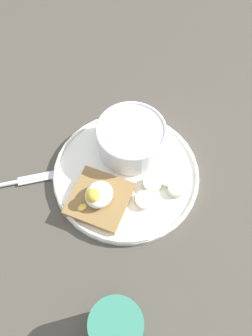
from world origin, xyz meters
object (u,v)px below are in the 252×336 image
banana_slice_back (167,178)px  knife (19,182)px  toast_slice (100,199)px  coffee_mug (116,328)px  banana_slice_right (176,189)px  oatmeal_bowl (131,138)px  banana_slice_left (144,200)px  banana_slice_front (151,185)px  poached_egg (98,195)px

banana_slice_back → knife: bearing=118.6°
toast_slice → banana_slice_back: bearing=-41.9°
toast_slice → coffee_mug: 20.81cm
banana_slice_right → knife: banana_slice_right is taller
oatmeal_bowl → coffee_mug: bearing=-155.6°
banana_slice_left → banana_slice_right: 5.99cm
banana_slice_front → coffee_mug: bearing=-165.4°
oatmeal_bowl → toast_slice: (-12.21, -0.51, -2.13)cm
toast_slice → coffee_mug: (-16.46, -12.50, 2.41)cm
poached_egg → banana_slice_left: poached_egg is taller
banana_slice_front → banana_slice_left: 3.03cm
oatmeal_bowl → banana_slice_right: size_ratio=2.92×
banana_slice_front → banana_slice_left: (-3.02, -0.20, -0.06)cm
banana_slice_back → knife: (-12.66, 23.19, -1.31)cm
toast_slice → banana_slice_back: size_ratio=2.46×
banana_slice_front → banana_slice_left: bearing=-176.1°
toast_slice → knife: 15.33cm
toast_slice → banana_slice_left: size_ratio=2.51×
coffee_mug → banana_slice_right: bearing=4.5°
poached_egg → coffee_mug: (-16.24, -12.62, 0.35)cm
banana_slice_left → knife: size_ratio=0.38×
banana_slice_right → coffee_mug: coffee_mug is taller
coffee_mug → knife: 30.58cm
oatmeal_bowl → banana_slice_left: (-8.63, -7.20, -2.35)cm
oatmeal_bowl → banana_slice_right: bearing=-110.2°
poached_egg → banana_slice_left: 8.13cm
toast_slice → banana_slice_right: toast_slice is taller
poached_egg → knife: poached_egg is taller
poached_egg → banana_slice_back: poached_egg is taller
oatmeal_bowl → banana_slice_front: (-5.61, -7.00, -2.30)cm
banana_slice_back → banana_slice_right: size_ratio=1.01×
banana_slice_left → poached_egg: bearing=119.1°
oatmeal_bowl → coffee_mug: coffee_mug is taller
oatmeal_bowl → knife: size_ratio=1.13×
poached_egg → coffee_mug: bearing=-142.1°
coffee_mug → banana_slice_left: bearing=16.2°
toast_slice → banana_slice_back: (9.26, -8.31, -0.15)cm
toast_slice → banana_slice_right: size_ratio=2.49×
banana_slice_left → coffee_mug: coffee_mug is taller
banana_slice_right → coffee_mug: size_ratio=0.51×
poached_egg → banana_slice_front: (6.82, -6.61, -2.23)cm
oatmeal_bowl → banana_slice_back: size_ratio=2.88×
poached_egg → banana_slice_front: size_ratio=1.75×
knife → banana_slice_front: bearing=-64.9°
banana_slice_back → coffee_mug: 26.18cm
toast_slice → banana_slice_left: 7.60cm
oatmeal_bowl → banana_slice_left: 11.49cm
banana_slice_front → banana_slice_back: (2.66, -1.81, 0.01)cm
toast_slice → banana_slice_front: (6.60, -6.49, -0.16)cm
banana_slice_right → poached_egg: bearing=128.0°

